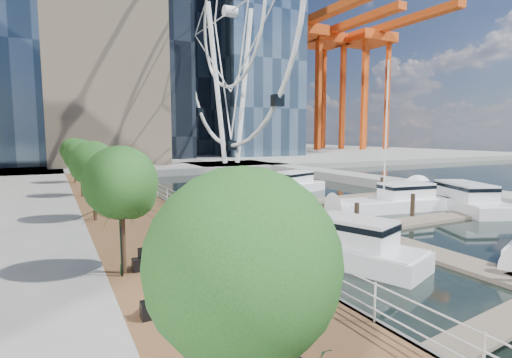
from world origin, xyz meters
The scene contains 17 objects.
ground centered at (0.00, 0.00, 0.00)m, with size 520.00×520.00×0.00m, color black.
boardwalk centered at (-9.00, 15.00, 0.50)m, with size 6.00×60.00×1.00m, color brown.
seawall centered at (-6.00, 15.00, 0.50)m, with size 0.25×60.00×1.00m, color #595954.
land_far centered at (0.00, 102.00, 0.50)m, with size 200.00×114.00×1.00m, color gray.
breakwater centered at (20.00, 20.00, 0.50)m, with size 4.00×60.00×1.00m, color gray.
pier centered at (14.00, 52.00, 0.50)m, with size 14.00×12.00×1.00m, color gray.
railing centered at (-6.10, 15.00, 1.52)m, with size 0.10×60.00×1.05m, color white, non-canonical shape.
floating_docks centered at (7.97, 9.98, 0.49)m, with size 16.00×34.00×2.60m.
ferris_wheel centered at (14.00, 52.00, 25.92)m, with size 5.80×45.60×47.80m.
port_cranes centered at (67.67, 95.67, 20.00)m, with size 40.00×52.00×38.00m.
street_trees centered at (-11.40, 14.00, 4.29)m, with size 2.60×42.60×4.60m.
cafe_tables centered at (-10.40, -2.00, 1.37)m, with size 2.50×13.70×0.74m.
pedestrian_near centered at (-7.52, 8.25, 1.90)m, with size 0.66×0.43×1.81m, color #474B5F.
pedestrian_mid centered at (-7.63, 18.90, 1.97)m, with size 0.94×0.73×1.93m, color gray.
pedestrian_far centered at (-8.20, 29.33, 1.96)m, with size 1.13×0.47×1.93m, color #383D46.
moored_yachts centered at (8.90, 11.88, 0.00)m, with size 24.60×32.30×11.50m.
cafe_seating centered at (-10.77, -3.25, 2.23)m, with size 5.17×15.85×2.62m.
Camera 1 is at (-13.56, -10.55, 6.00)m, focal length 28.00 mm.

